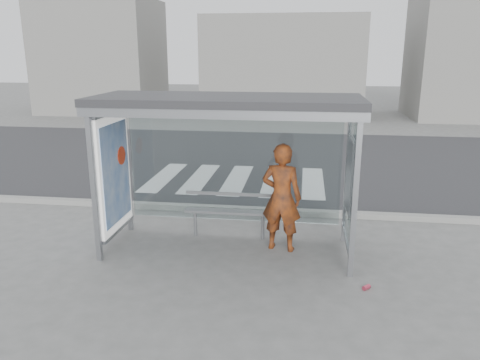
# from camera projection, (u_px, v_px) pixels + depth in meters

# --- Properties ---
(ground) EXTENTS (80.00, 80.00, 0.00)m
(ground) POSITION_uv_depth(u_px,v_px,m) (228.00, 250.00, 8.05)
(ground) COLOR #605F5D
(ground) RESTS_ON ground
(road) EXTENTS (30.00, 10.00, 0.01)m
(road) POSITION_uv_depth(u_px,v_px,m) (264.00, 159.00, 14.73)
(road) COLOR #2C2C2F
(road) RESTS_ON ground
(curb) EXTENTS (30.00, 0.18, 0.12)m
(curb) POSITION_uv_depth(u_px,v_px,m) (243.00, 210.00, 9.89)
(curb) COLOR gray
(curb) RESTS_ON ground
(crosswalk) EXTENTS (4.55, 3.00, 0.00)m
(crosswalk) POSITION_uv_depth(u_px,v_px,m) (237.00, 180.00, 12.41)
(crosswalk) COLOR silver
(crosswalk) RESTS_ON ground
(bus_shelter) EXTENTS (4.25, 1.65, 2.62)m
(bus_shelter) POSITION_uv_depth(u_px,v_px,m) (205.00, 135.00, 7.63)
(bus_shelter) COLOR gray
(bus_shelter) RESTS_ON ground
(building_left) EXTENTS (6.00, 5.00, 6.00)m
(building_left) POSITION_uv_depth(u_px,v_px,m) (102.00, 56.00, 25.76)
(building_left) COLOR gray
(building_left) RESTS_ON ground
(building_center) EXTENTS (8.00, 5.00, 5.00)m
(building_center) POSITION_uv_depth(u_px,v_px,m) (283.00, 67.00, 24.56)
(building_center) COLOR gray
(building_center) RESTS_ON ground
(building_right) EXTENTS (5.00, 5.00, 7.00)m
(building_right) POSITION_uv_depth(u_px,v_px,m) (466.00, 47.00, 23.09)
(building_right) COLOR gray
(building_right) RESTS_ON ground
(person) EXTENTS (0.75, 0.56, 1.86)m
(person) POSITION_uv_depth(u_px,v_px,m) (281.00, 197.00, 7.85)
(person) COLOR #EE4F16
(person) RESTS_ON ground
(bench) EXTENTS (1.60, 0.21, 0.83)m
(bench) POSITION_uv_depth(u_px,v_px,m) (229.00, 211.00, 8.48)
(bench) COLOR slate
(bench) RESTS_ON ground
(soda_can) EXTENTS (0.13, 0.13, 0.07)m
(soda_can) POSITION_uv_depth(u_px,v_px,m) (366.00, 287.00, 6.70)
(soda_can) COLOR #DF415D
(soda_can) RESTS_ON ground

